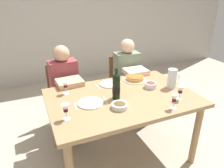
{
  "coord_description": "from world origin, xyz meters",
  "views": [
    {
      "loc": [
        -0.85,
        -1.71,
        1.75
      ],
      "look_at": [
        -0.08,
        0.08,
        0.88
      ],
      "focal_mm": 33.4,
      "sensor_mm": 36.0,
      "label": 1
    }
  ],
  "objects_px": {
    "olive_bowl": "(120,105)",
    "wine_glass_left_diner": "(65,85)",
    "chair_right": "(123,81)",
    "wine_bottle": "(116,86)",
    "wine_glass_centre": "(174,99)",
    "salad_bowl": "(151,85)",
    "chair_left": "(63,92)",
    "wine_glass_spare": "(180,90)",
    "dinner_plate_right_setting": "(91,103)",
    "wine_glass_right_diner": "(66,109)",
    "water_pitcher": "(172,79)",
    "dinner_plate_left_setting": "(109,84)",
    "dining_table": "(122,104)",
    "diner_left": "(67,90)",
    "diner_right": "(130,79)",
    "baked_tart": "(135,78)"
  },
  "relations": [
    {
      "from": "dinner_plate_left_setting",
      "to": "olive_bowl",
      "type": "bearing_deg",
      "value": -102.45
    },
    {
      "from": "dining_table",
      "to": "dinner_plate_right_setting",
      "type": "distance_m",
      "value": 0.36
    },
    {
      "from": "baked_tart",
      "to": "diner_left",
      "type": "height_order",
      "value": "diner_left"
    },
    {
      "from": "diner_left",
      "to": "wine_glass_right_diner",
      "type": "bearing_deg",
      "value": 74.85
    },
    {
      "from": "wine_glass_left_diner",
      "to": "wine_glass_spare",
      "type": "distance_m",
      "value": 1.16
    },
    {
      "from": "wine_glass_centre",
      "to": "wine_glass_spare",
      "type": "bearing_deg",
      "value": 34.8
    },
    {
      "from": "dinner_plate_right_setting",
      "to": "chair_left",
      "type": "relative_size",
      "value": 0.29
    },
    {
      "from": "dinner_plate_left_setting",
      "to": "dinner_plate_right_setting",
      "type": "xyz_separation_m",
      "value": [
        -0.34,
        -0.34,
        0.0
      ]
    },
    {
      "from": "dinner_plate_left_setting",
      "to": "chair_right",
      "type": "bearing_deg",
      "value": 51.58
    },
    {
      "from": "wine_bottle",
      "to": "water_pitcher",
      "type": "bearing_deg",
      "value": -0.26
    },
    {
      "from": "wine_bottle",
      "to": "salad_bowl",
      "type": "relative_size",
      "value": 2.38
    },
    {
      "from": "wine_glass_spare",
      "to": "dinner_plate_right_setting",
      "type": "bearing_deg",
      "value": 162.13
    },
    {
      "from": "wine_glass_left_diner",
      "to": "diner_right",
      "type": "bearing_deg",
      "value": 21.83
    },
    {
      "from": "wine_bottle",
      "to": "wine_glass_spare",
      "type": "relative_size",
      "value": 2.23
    },
    {
      "from": "water_pitcher",
      "to": "baked_tart",
      "type": "distance_m",
      "value": 0.44
    },
    {
      "from": "wine_bottle",
      "to": "wine_glass_left_diner",
      "type": "xyz_separation_m",
      "value": [
        -0.44,
        0.3,
        -0.04
      ]
    },
    {
      "from": "dining_table",
      "to": "wine_bottle",
      "type": "height_order",
      "value": "wine_bottle"
    },
    {
      "from": "wine_bottle",
      "to": "wine_glass_centre",
      "type": "height_order",
      "value": "wine_bottle"
    },
    {
      "from": "baked_tart",
      "to": "chair_left",
      "type": "height_order",
      "value": "chair_left"
    },
    {
      "from": "wine_bottle",
      "to": "diner_left",
      "type": "xyz_separation_m",
      "value": [
        -0.36,
        0.68,
        -0.28
      ]
    },
    {
      "from": "olive_bowl",
      "to": "dinner_plate_right_setting",
      "type": "relative_size",
      "value": 0.62
    },
    {
      "from": "wine_glass_left_diner",
      "to": "olive_bowl",
      "type": "bearing_deg",
      "value": -51.39
    },
    {
      "from": "olive_bowl",
      "to": "wine_glass_right_diner",
      "type": "xyz_separation_m",
      "value": [
        -0.49,
        0.01,
        0.07
      ]
    },
    {
      "from": "dinner_plate_left_setting",
      "to": "chair_right",
      "type": "distance_m",
      "value": 0.8
    },
    {
      "from": "chair_left",
      "to": "wine_glass_right_diner",
      "type": "bearing_deg",
      "value": 77.94
    },
    {
      "from": "wine_glass_left_diner",
      "to": "chair_right",
      "type": "height_order",
      "value": "wine_glass_left_diner"
    },
    {
      "from": "dinner_plate_right_setting",
      "to": "diner_right",
      "type": "relative_size",
      "value": 0.22
    },
    {
      "from": "water_pitcher",
      "to": "salad_bowl",
      "type": "xyz_separation_m",
      "value": [
        -0.22,
        0.08,
        -0.06
      ]
    },
    {
      "from": "water_pitcher",
      "to": "chair_left",
      "type": "bearing_deg",
      "value": 138.94
    },
    {
      "from": "baked_tart",
      "to": "wine_glass_left_diner",
      "type": "height_order",
      "value": "wine_glass_left_diner"
    },
    {
      "from": "wine_glass_left_diner",
      "to": "chair_right",
      "type": "distance_m",
      "value": 1.21
    },
    {
      "from": "dining_table",
      "to": "olive_bowl",
      "type": "xyz_separation_m",
      "value": [
        -0.13,
        -0.21,
        0.12
      ]
    },
    {
      "from": "olive_bowl",
      "to": "wine_glass_left_diner",
      "type": "distance_m",
      "value": 0.63
    },
    {
      "from": "salad_bowl",
      "to": "diner_left",
      "type": "relative_size",
      "value": 0.12
    },
    {
      "from": "dinner_plate_right_setting",
      "to": "diner_right",
      "type": "xyz_separation_m",
      "value": [
        0.79,
        0.69,
        -0.15
      ]
    },
    {
      "from": "dinner_plate_left_setting",
      "to": "dinner_plate_right_setting",
      "type": "height_order",
      "value": "same"
    },
    {
      "from": "salad_bowl",
      "to": "wine_glass_right_diner",
      "type": "relative_size",
      "value": 0.94
    },
    {
      "from": "wine_glass_right_diner",
      "to": "dining_table",
      "type": "bearing_deg",
      "value": 17.65
    },
    {
      "from": "chair_left",
      "to": "wine_glass_centre",
      "type": "bearing_deg",
      "value": 117.28
    },
    {
      "from": "olive_bowl",
      "to": "chair_right",
      "type": "bearing_deg",
      "value": 62.43
    },
    {
      "from": "wine_bottle",
      "to": "chair_right",
      "type": "bearing_deg",
      "value": 60.17
    },
    {
      "from": "wine_glass_spare",
      "to": "diner_left",
      "type": "xyz_separation_m",
      "value": [
        -0.93,
        0.95,
        -0.24
      ]
    },
    {
      "from": "water_pitcher",
      "to": "dinner_plate_left_setting",
      "type": "distance_m",
      "value": 0.7
    },
    {
      "from": "salad_bowl",
      "to": "chair_left",
      "type": "bearing_deg",
      "value": 135.0
    },
    {
      "from": "dining_table",
      "to": "baked_tart",
      "type": "height_order",
      "value": "baked_tart"
    },
    {
      "from": "wine_glass_centre",
      "to": "diner_right",
      "type": "height_order",
      "value": "diner_right"
    },
    {
      "from": "wine_glass_right_diner",
      "to": "chair_right",
      "type": "bearing_deg",
      "value": 45.83
    },
    {
      "from": "dining_table",
      "to": "baked_tart",
      "type": "distance_m",
      "value": 0.46
    },
    {
      "from": "olive_bowl",
      "to": "wine_glass_centre",
      "type": "xyz_separation_m",
      "value": [
        0.45,
        -0.2,
        0.07
      ]
    },
    {
      "from": "wine_glass_spare",
      "to": "diner_right",
      "type": "height_order",
      "value": "diner_right"
    }
  ]
}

